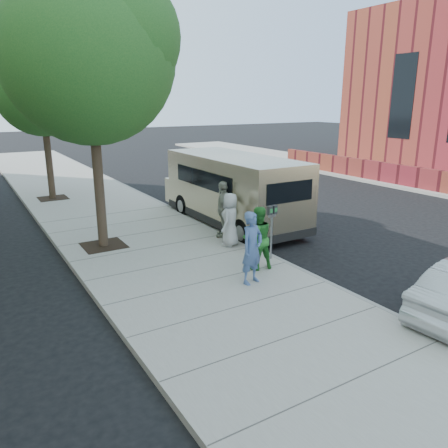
{
  "coord_description": "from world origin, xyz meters",
  "views": [
    {
      "loc": [
        -5.63,
        -9.91,
        4.28
      ],
      "look_at": [
        0.21,
        -0.33,
        1.1
      ],
      "focal_mm": 35.0,
      "sensor_mm": 36.0,
      "label": 1
    }
  ],
  "objects_px": {
    "tree_near": "(90,51)",
    "parking_meter": "(272,221)",
    "person_officer": "(252,248)",
    "person_striped_polo": "(223,209)",
    "tree_far": "(42,85)",
    "van": "(232,189)",
    "person_gray_shirt": "(230,220)",
    "person_green_shirt": "(258,238)"
  },
  "relations": [
    {
      "from": "parking_meter",
      "to": "person_striped_polo",
      "type": "relative_size",
      "value": 0.83
    },
    {
      "from": "tree_near",
      "to": "parking_meter",
      "type": "distance_m",
      "value": 6.56
    },
    {
      "from": "tree_near",
      "to": "person_green_shirt",
      "type": "distance_m",
      "value": 6.6
    },
    {
      "from": "van",
      "to": "person_striped_polo",
      "type": "relative_size",
      "value": 3.75
    },
    {
      "from": "van",
      "to": "person_officer",
      "type": "xyz_separation_m",
      "value": [
        -2.58,
        -4.94,
        -0.29
      ]
    },
    {
      "from": "tree_near",
      "to": "person_striped_polo",
      "type": "xyz_separation_m",
      "value": [
        3.45,
        -1.06,
        -4.51
      ]
    },
    {
      "from": "person_gray_shirt",
      "to": "tree_near",
      "type": "bearing_deg",
      "value": -68.17
    },
    {
      "from": "person_officer",
      "to": "person_gray_shirt",
      "type": "relative_size",
      "value": 1.09
    },
    {
      "from": "van",
      "to": "person_gray_shirt",
      "type": "height_order",
      "value": "van"
    },
    {
      "from": "person_officer",
      "to": "person_striped_polo",
      "type": "bearing_deg",
      "value": 53.62
    },
    {
      "from": "parking_meter",
      "to": "van",
      "type": "xyz_separation_m",
      "value": [
        1.21,
        3.89,
        0.08
      ]
    },
    {
      "from": "van",
      "to": "person_striped_polo",
      "type": "xyz_separation_m",
      "value": [
        -1.26,
        -1.49,
        -0.26
      ]
    },
    {
      "from": "tree_far",
      "to": "person_green_shirt",
      "type": "xyz_separation_m",
      "value": [
        2.77,
        -11.45,
        -3.92
      ]
    },
    {
      "from": "person_gray_shirt",
      "to": "person_green_shirt",
      "type": "bearing_deg",
      "value": 41.55
    },
    {
      "from": "tree_near",
      "to": "tree_far",
      "type": "distance_m",
      "value": 7.63
    },
    {
      "from": "parking_meter",
      "to": "tree_far",
      "type": "bearing_deg",
      "value": 98.7
    },
    {
      "from": "van",
      "to": "person_green_shirt",
      "type": "bearing_deg",
      "value": -114.52
    },
    {
      "from": "tree_far",
      "to": "person_gray_shirt",
      "type": "height_order",
      "value": "tree_far"
    },
    {
      "from": "person_striped_polo",
      "to": "person_gray_shirt",
      "type": "bearing_deg",
      "value": 20.61
    },
    {
      "from": "person_gray_shirt",
      "to": "person_striped_polo",
      "type": "relative_size",
      "value": 0.89
    },
    {
      "from": "tree_near",
      "to": "person_green_shirt",
      "type": "bearing_deg",
      "value": -54.31
    },
    {
      "from": "tree_far",
      "to": "van",
      "type": "bearing_deg",
      "value": -56.7
    },
    {
      "from": "tree_near",
      "to": "parking_meter",
      "type": "bearing_deg",
      "value": -44.66
    },
    {
      "from": "person_green_shirt",
      "to": "person_striped_polo",
      "type": "bearing_deg",
      "value": -94.55
    },
    {
      "from": "person_green_shirt",
      "to": "parking_meter",
      "type": "bearing_deg",
      "value": -142.75
    },
    {
      "from": "person_gray_shirt",
      "to": "person_officer",
      "type": "bearing_deg",
      "value": 31.48
    },
    {
      "from": "tree_near",
      "to": "person_officer",
      "type": "bearing_deg",
      "value": -64.73
    },
    {
      "from": "tree_near",
      "to": "person_striped_polo",
      "type": "relative_size",
      "value": 4.26
    },
    {
      "from": "parking_meter",
      "to": "person_gray_shirt",
      "type": "relative_size",
      "value": 0.94
    },
    {
      "from": "van",
      "to": "person_officer",
      "type": "distance_m",
      "value": 5.58
    },
    {
      "from": "person_green_shirt",
      "to": "person_gray_shirt",
      "type": "distance_m",
      "value": 1.96
    },
    {
      "from": "parking_meter",
      "to": "person_green_shirt",
      "type": "height_order",
      "value": "person_green_shirt"
    },
    {
      "from": "person_green_shirt",
      "to": "tree_far",
      "type": "bearing_deg",
      "value": -67.15
    },
    {
      "from": "van",
      "to": "person_green_shirt",
      "type": "distance_m",
      "value": 4.71
    },
    {
      "from": "van",
      "to": "person_gray_shirt",
      "type": "relative_size",
      "value": 4.22
    },
    {
      "from": "parking_meter",
      "to": "person_green_shirt",
      "type": "bearing_deg",
      "value": -160.88
    },
    {
      "from": "van",
      "to": "person_gray_shirt",
      "type": "xyz_separation_m",
      "value": [
        -1.55,
        -2.35,
        -0.36
      ]
    },
    {
      "from": "tree_far",
      "to": "person_officer",
      "type": "relative_size",
      "value": 3.79
    },
    {
      "from": "person_striped_polo",
      "to": "parking_meter",
      "type": "bearing_deg",
      "value": 40.24
    },
    {
      "from": "person_officer",
      "to": "person_striped_polo",
      "type": "relative_size",
      "value": 0.97
    },
    {
      "from": "person_green_shirt",
      "to": "person_striped_polo",
      "type": "xyz_separation_m",
      "value": [
        0.69,
        2.79,
        0.07
      ]
    },
    {
      "from": "parking_meter",
      "to": "person_officer",
      "type": "distance_m",
      "value": 1.74
    }
  ]
}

